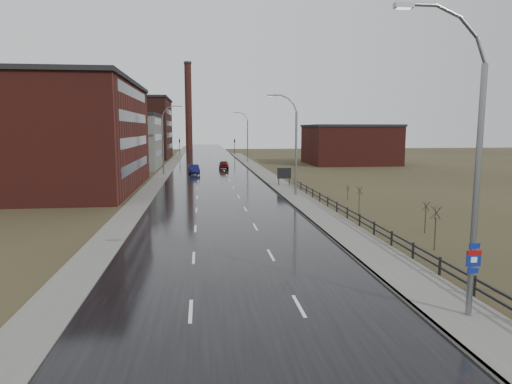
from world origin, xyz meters
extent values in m
plane|color=#2D2819|center=(0.00, 0.00, 0.00)|extent=(320.00, 320.00, 0.00)
cube|color=black|center=(0.00, 60.00, 0.03)|extent=(14.00, 300.00, 0.06)
cube|color=#595651|center=(8.60, 35.00, 0.09)|extent=(3.20, 180.00, 0.18)
cube|color=slate|center=(7.08, 35.00, 0.09)|extent=(0.16, 180.00, 0.18)
cube|color=#595651|center=(-8.20, 60.00, 0.06)|extent=(2.40, 260.00, 0.12)
cube|color=#471914|center=(-21.00, 45.00, 6.50)|extent=(22.00, 28.00, 13.00)
cube|color=black|center=(-21.00, 45.00, 13.25)|extent=(22.44, 28.56, 0.50)
cube|color=black|center=(-10.02, 45.00, 3.00)|extent=(0.06, 22.40, 1.20)
cube|color=black|center=(-10.02, 45.00, 6.00)|extent=(0.06, 22.40, 1.20)
cube|color=black|center=(-10.02, 45.00, 9.00)|extent=(0.06, 22.40, 1.20)
cube|color=black|center=(-10.02, 45.00, 12.00)|extent=(0.06, 22.40, 1.20)
cube|color=slate|center=(-18.00, 78.00, 5.00)|extent=(16.00, 20.00, 10.00)
cube|color=black|center=(-18.00, 78.00, 10.25)|extent=(16.32, 20.40, 0.50)
cube|color=black|center=(-10.02, 78.00, 3.00)|extent=(0.06, 16.00, 1.20)
cube|color=black|center=(-10.02, 78.00, 6.00)|extent=(0.06, 16.00, 1.20)
cube|color=black|center=(-10.02, 78.00, 9.00)|extent=(0.06, 16.00, 1.20)
cube|color=#331611|center=(-23.00, 108.00, 7.50)|extent=(26.00, 24.00, 15.00)
cube|color=black|center=(-23.00, 108.00, 15.25)|extent=(26.52, 24.48, 0.50)
cube|color=black|center=(-10.02, 108.00, 3.00)|extent=(0.06, 19.20, 1.20)
cube|color=black|center=(-10.02, 108.00, 6.00)|extent=(0.06, 19.20, 1.20)
cube|color=black|center=(-10.02, 108.00, 9.00)|extent=(0.06, 19.20, 1.20)
cube|color=black|center=(-10.02, 108.00, 12.00)|extent=(0.06, 19.20, 1.20)
cube|color=#471914|center=(30.30, 82.00, 4.00)|extent=(18.00, 16.00, 8.00)
cube|color=black|center=(30.30, 82.00, 8.25)|extent=(18.36, 16.32, 0.50)
cylinder|color=#331611|center=(-6.00, 150.00, 15.00)|extent=(2.40, 2.40, 30.00)
cylinder|color=black|center=(-6.00, 150.00, 30.30)|extent=(2.70, 2.70, 0.80)
cylinder|color=slate|center=(8.80, 2.00, 5.00)|extent=(0.24, 0.24, 10.00)
cylinder|color=slate|center=(8.61, 2.00, 10.46)|extent=(0.57, 0.14, 1.12)
cylinder|color=slate|center=(8.06, 2.00, 11.28)|extent=(0.91, 0.14, 0.91)
cylinder|color=slate|center=(7.25, 2.00, 11.82)|extent=(1.12, 0.14, 0.57)
cylinder|color=slate|center=(6.29, 2.00, 12.01)|extent=(1.15, 0.14, 0.14)
cube|color=slate|center=(5.54, 2.00, 11.96)|extent=(0.70, 0.28, 0.18)
cube|color=silver|center=(5.54, 2.00, 11.86)|extent=(0.50, 0.20, 0.04)
cube|color=navy|center=(8.80, 1.88, 3.05)|extent=(0.45, 0.04, 0.22)
cube|color=navy|center=(8.80, 1.88, 2.55)|extent=(0.60, 0.04, 0.65)
cube|color=maroon|center=(8.80, 1.87, 2.78)|extent=(0.60, 0.04, 0.20)
cube|color=navy|center=(8.80, 1.88, 2.05)|extent=(0.45, 0.04, 0.22)
cube|color=silver|center=(8.80, 1.86, 2.50)|extent=(0.26, 0.02, 0.22)
cylinder|color=slate|center=(8.80, 36.00, 4.75)|extent=(0.24, 0.24, 9.50)
cylinder|color=slate|center=(8.63, 36.00, 9.90)|extent=(0.51, 0.14, 0.98)
cylinder|color=slate|center=(8.16, 36.00, 10.62)|extent=(0.81, 0.14, 0.81)
cylinder|color=slate|center=(7.44, 36.00, 11.09)|extent=(0.98, 0.14, 0.51)
cylinder|color=slate|center=(6.60, 36.00, 11.26)|extent=(1.01, 0.14, 0.14)
cube|color=slate|center=(5.91, 36.00, 11.21)|extent=(0.70, 0.28, 0.18)
cube|color=silver|center=(5.91, 36.00, 11.11)|extent=(0.50, 0.20, 0.04)
cylinder|color=slate|center=(-8.00, 62.00, 4.75)|extent=(0.24, 0.24, 9.50)
cylinder|color=slate|center=(-7.83, 62.00, 9.90)|extent=(0.51, 0.14, 0.98)
cylinder|color=slate|center=(-7.36, 62.00, 10.62)|extent=(0.81, 0.14, 0.81)
cylinder|color=slate|center=(-6.64, 62.00, 11.09)|extent=(0.98, 0.14, 0.51)
cylinder|color=slate|center=(-5.80, 62.00, 11.26)|extent=(1.01, 0.14, 0.14)
cube|color=slate|center=(-5.11, 62.00, 11.21)|extent=(0.70, 0.28, 0.18)
cube|color=silver|center=(-5.11, 62.00, 11.11)|extent=(0.50, 0.20, 0.04)
cylinder|color=slate|center=(8.80, 90.00, 4.75)|extent=(0.24, 0.24, 9.50)
cylinder|color=slate|center=(8.63, 90.00, 9.90)|extent=(0.51, 0.14, 0.98)
cylinder|color=slate|center=(8.16, 90.00, 10.62)|extent=(0.81, 0.14, 0.81)
cylinder|color=slate|center=(7.44, 90.00, 11.09)|extent=(0.98, 0.14, 0.51)
cylinder|color=slate|center=(6.60, 90.00, 11.26)|extent=(1.01, 0.14, 0.14)
cube|color=slate|center=(5.91, 90.00, 11.21)|extent=(0.70, 0.28, 0.18)
cube|color=silver|center=(5.91, 90.00, 11.11)|extent=(0.50, 0.20, 0.04)
cube|color=black|center=(10.30, 4.00, 0.55)|extent=(0.10, 0.10, 1.10)
cube|color=black|center=(10.30, 7.00, 0.55)|extent=(0.10, 0.10, 1.10)
cube|color=black|center=(10.30, 10.00, 0.55)|extent=(0.10, 0.10, 1.10)
cube|color=black|center=(10.30, 13.00, 0.55)|extent=(0.10, 0.10, 1.10)
cube|color=black|center=(10.30, 16.00, 0.55)|extent=(0.10, 0.10, 1.10)
cube|color=black|center=(10.30, 19.00, 0.55)|extent=(0.10, 0.10, 1.10)
cube|color=black|center=(10.30, 22.00, 0.55)|extent=(0.10, 0.10, 1.10)
cube|color=black|center=(10.30, 25.00, 0.55)|extent=(0.10, 0.10, 1.10)
cube|color=black|center=(10.30, 28.00, 0.55)|extent=(0.10, 0.10, 1.10)
cube|color=black|center=(10.30, 31.00, 0.55)|extent=(0.10, 0.10, 1.10)
cube|color=black|center=(10.30, 34.00, 0.55)|extent=(0.10, 0.10, 1.10)
cube|color=black|center=(10.30, 37.00, 0.55)|extent=(0.10, 0.10, 1.10)
cube|color=black|center=(10.30, 40.00, 0.55)|extent=(0.10, 0.10, 1.10)
cube|color=black|center=(10.30, 43.00, 0.55)|extent=(0.10, 0.10, 1.10)
cube|color=black|center=(10.30, 18.50, 0.95)|extent=(0.08, 53.00, 0.10)
cube|color=black|center=(10.30, 18.50, 0.55)|extent=(0.08, 53.00, 0.10)
cylinder|color=#382D23|center=(12.74, 12.09, 1.04)|extent=(0.08, 0.08, 2.09)
cylinder|color=#382D23|center=(12.79, 12.09, 2.40)|extent=(0.04, 0.70, 0.82)
cylinder|color=#382D23|center=(12.75, 12.14, 2.40)|extent=(0.66, 0.26, 0.83)
cylinder|color=#382D23|center=(12.70, 12.12, 2.40)|extent=(0.39, 0.59, 0.84)
cylinder|color=#382D23|center=(12.70, 12.06, 2.40)|extent=(0.39, 0.59, 0.84)
cylinder|color=#382D23|center=(12.75, 12.04, 2.40)|extent=(0.66, 0.26, 0.83)
cylinder|color=#382D23|center=(14.46, 16.71, 0.86)|extent=(0.08, 0.08, 1.72)
cylinder|color=#382D23|center=(14.51, 16.71, 1.98)|extent=(0.04, 0.58, 0.68)
cylinder|color=#382D23|center=(14.48, 16.76, 1.98)|extent=(0.55, 0.22, 0.69)
cylinder|color=#382D23|center=(14.42, 16.74, 1.98)|extent=(0.33, 0.49, 0.70)
cylinder|color=#382D23|center=(14.42, 16.68, 1.98)|extent=(0.33, 0.49, 0.70)
cylinder|color=#382D23|center=(14.48, 16.66, 1.98)|extent=(0.55, 0.22, 0.69)
cylinder|color=#382D23|center=(12.21, 24.53, 0.93)|extent=(0.08, 0.08, 1.86)
cylinder|color=#382D23|center=(12.26, 24.53, 2.14)|extent=(0.04, 0.63, 0.73)
cylinder|color=#382D23|center=(12.22, 24.58, 2.14)|extent=(0.59, 0.23, 0.74)
cylinder|color=#382D23|center=(12.17, 24.56, 2.14)|extent=(0.35, 0.53, 0.75)
cylinder|color=#382D23|center=(12.17, 24.50, 2.14)|extent=(0.35, 0.53, 0.75)
cylinder|color=#382D23|center=(12.22, 24.48, 2.14)|extent=(0.59, 0.23, 0.74)
cylinder|color=#382D23|center=(13.77, 32.52, 0.58)|extent=(0.08, 0.08, 1.16)
cylinder|color=#382D23|center=(13.82, 32.52, 1.33)|extent=(0.04, 0.40, 0.47)
cylinder|color=#382D23|center=(13.78, 32.57, 1.33)|extent=(0.38, 0.16, 0.47)
cylinder|color=#382D23|center=(13.73, 32.55, 1.33)|extent=(0.24, 0.34, 0.48)
cylinder|color=#382D23|center=(13.73, 32.49, 1.33)|extent=(0.24, 0.34, 0.48)
cylinder|color=#382D23|center=(13.78, 32.48, 1.33)|extent=(0.38, 0.16, 0.47)
cube|color=black|center=(8.39, 44.97, 0.90)|extent=(0.10, 0.10, 1.80)
cube|color=black|center=(9.81, 44.97, 0.90)|extent=(0.10, 0.10, 1.80)
cube|color=silver|center=(9.10, 44.92, 1.76)|extent=(1.78, 0.08, 1.32)
cube|color=black|center=(9.10, 44.87, 1.76)|extent=(1.88, 0.04, 1.42)
cylinder|color=black|center=(-8.00, 120.00, 2.60)|extent=(0.16, 0.16, 5.20)
imported|color=black|center=(-8.00, 120.00, 4.75)|extent=(0.58, 2.73, 1.10)
sphere|color=#FF190C|center=(-8.00, 119.85, 5.05)|extent=(0.18, 0.18, 0.18)
cylinder|color=black|center=(8.00, 120.00, 2.60)|extent=(0.16, 0.16, 5.20)
imported|color=black|center=(8.00, 120.00, 4.75)|extent=(0.58, 2.73, 1.10)
sphere|color=#FF190C|center=(8.00, 119.85, 5.05)|extent=(0.18, 0.18, 0.18)
imported|color=#0C0D3D|center=(-3.08, 63.11, 0.77)|extent=(2.16, 4.85, 1.55)
imported|color=#440D0B|center=(2.46, 72.46, 0.79)|extent=(2.05, 4.72, 1.59)
camera|label=1|loc=(-1.75, -14.32, 7.59)|focal=32.00mm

